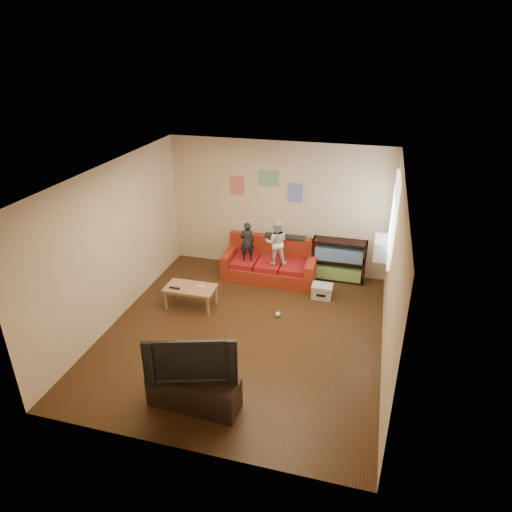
% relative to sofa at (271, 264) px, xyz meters
% --- Properties ---
extents(room_shell, '(4.52, 5.02, 2.72)m').
position_rel_sofa_xyz_m(room_shell, '(0.03, -2.06, 1.08)').
color(room_shell, '#412713').
rests_on(room_shell, ground).
extents(sofa, '(1.86, 0.86, 0.82)m').
position_rel_sofa_xyz_m(sofa, '(0.00, 0.00, 0.00)').
color(sofa, maroon).
rests_on(sofa, ground).
extents(child_a, '(0.35, 0.29, 0.81)m').
position_rel_sofa_xyz_m(child_a, '(-0.45, -0.16, 0.52)').
color(child_a, black).
rests_on(child_a, sofa).
extents(child_b, '(0.51, 0.44, 0.92)m').
position_rel_sofa_xyz_m(child_b, '(0.15, -0.16, 0.58)').
color(child_b, white).
rests_on(child_b, sofa).
extents(coffee_table, '(0.90, 0.50, 0.41)m').
position_rel_sofa_xyz_m(coffee_table, '(-1.13, -1.53, 0.07)').
color(coffee_table, '#B47857').
rests_on(coffee_table, ground).
extents(remote, '(0.20, 0.07, 0.02)m').
position_rel_sofa_xyz_m(remote, '(-1.38, -1.65, 0.14)').
color(remote, black).
rests_on(remote, coffee_table).
extents(game_controller, '(0.13, 0.04, 0.03)m').
position_rel_sofa_xyz_m(game_controller, '(-0.93, -1.48, 0.15)').
color(game_controller, white).
rests_on(game_controller, coffee_table).
extents(bookshelf, '(1.07, 0.32, 0.86)m').
position_rel_sofa_xyz_m(bookshelf, '(1.35, 0.24, 0.11)').
color(bookshelf, black).
rests_on(bookshelf, ground).
extents(window, '(0.04, 1.08, 1.48)m').
position_rel_sofa_xyz_m(window, '(2.25, -0.41, 1.37)').
color(window, white).
rests_on(window, room_shell).
extents(ac_unit, '(0.28, 0.55, 0.35)m').
position_rel_sofa_xyz_m(ac_unit, '(2.13, -0.41, 0.81)').
color(ac_unit, '#B7B2A3').
rests_on(ac_unit, window).
extents(artwork_left, '(0.30, 0.01, 0.40)m').
position_rel_sofa_xyz_m(artwork_left, '(-0.82, 0.42, 1.48)').
color(artwork_left, '#D87266').
rests_on(artwork_left, room_shell).
extents(artwork_center, '(0.42, 0.01, 0.32)m').
position_rel_sofa_xyz_m(artwork_center, '(-0.17, 0.42, 1.68)').
color(artwork_center, '#72B27F').
rests_on(artwork_center, room_shell).
extents(artwork_right, '(0.30, 0.01, 0.38)m').
position_rel_sofa_xyz_m(artwork_right, '(0.38, 0.42, 1.43)').
color(artwork_right, '#727FCC').
rests_on(artwork_right, room_shell).
extents(file_box, '(0.38, 0.29, 0.27)m').
position_rel_sofa_xyz_m(file_box, '(1.14, -0.59, -0.14)').
color(file_box, beige).
rests_on(file_box, ground).
extents(tv_stand, '(1.24, 0.47, 0.46)m').
position_rel_sofa_xyz_m(tv_stand, '(-0.13, -3.85, -0.05)').
color(tv_stand, black).
rests_on(tv_stand, ground).
extents(television, '(1.17, 0.50, 0.68)m').
position_rel_sofa_xyz_m(television, '(-0.13, -3.85, 0.52)').
color(television, black).
rests_on(television, tv_stand).
extents(tissue, '(0.12, 0.12, 0.10)m').
position_rel_sofa_xyz_m(tissue, '(0.48, -1.45, -0.23)').
color(tissue, silver).
rests_on(tissue, ground).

